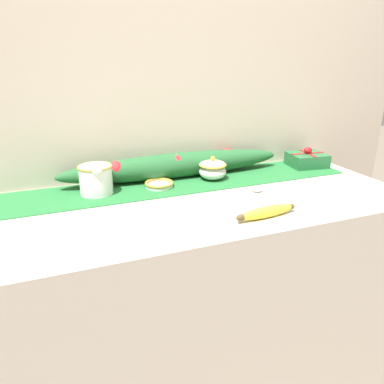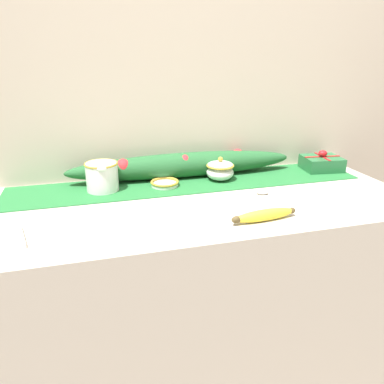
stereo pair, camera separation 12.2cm
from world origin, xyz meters
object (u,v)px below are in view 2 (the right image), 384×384
(banana, at_px, (264,215))
(gift_box, at_px, (322,163))
(cream_pitcher, at_px, (102,175))
(small_dish, at_px, (165,183))
(spoon, at_px, (259,193))
(sugar_bowl, at_px, (220,170))

(banana, distance_m, gift_box, 0.62)
(cream_pitcher, height_order, small_dish, cream_pitcher)
(cream_pitcher, bearing_deg, gift_box, 0.96)
(spoon, relative_size, gift_box, 1.06)
(cream_pitcher, bearing_deg, sugar_bowl, -0.12)
(banana, bearing_deg, sugar_bowl, 90.26)
(small_dish, height_order, spoon, small_dish)
(sugar_bowl, bearing_deg, spoon, -65.40)
(spoon, distance_m, gift_box, 0.43)
(sugar_bowl, xyz_separation_m, banana, (0.00, -0.40, -0.03))
(sugar_bowl, distance_m, small_dish, 0.23)
(spoon, bearing_deg, cream_pitcher, 174.29)
(small_dish, bearing_deg, sugar_bowl, 3.29)
(small_dish, relative_size, gift_box, 0.64)
(cream_pitcher, distance_m, sugar_bowl, 0.45)
(cream_pitcher, bearing_deg, banana, -41.10)
(spoon, xyz_separation_m, gift_box, (0.38, 0.20, 0.03))
(cream_pitcher, bearing_deg, small_dish, -3.49)
(gift_box, bearing_deg, small_dish, -177.57)
(cream_pitcher, relative_size, spoon, 0.78)
(small_dish, xyz_separation_m, gift_box, (0.69, 0.03, 0.02))
(gift_box, bearing_deg, sugar_bowl, -177.99)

